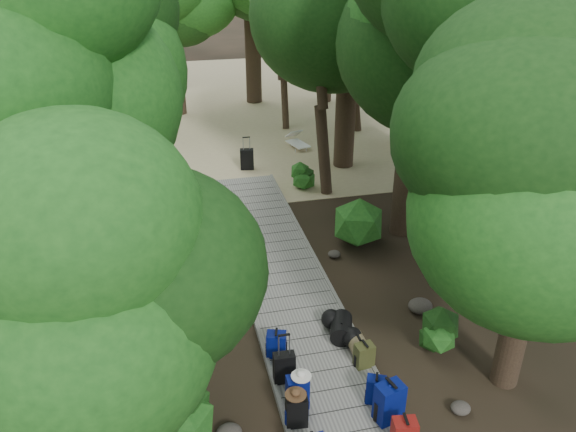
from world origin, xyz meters
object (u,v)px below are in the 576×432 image
object	(u,v)px
backpack_left_d	(276,343)
lone_suitcase_on_sand	(247,159)
duffel_right_khaki	(358,344)
backpack_right_b	(389,401)
duffel_right_black	(341,328)
backpack_right_d	(364,354)
kayak	(146,156)
backpack_left_c	(297,391)
suitcase_on_boardwalk	(284,368)
backpack_right_c	(376,389)
sun_lounger	(298,141)
backpack_left_b	(297,409)

from	to	relation	value
backpack_left_d	lone_suitcase_on_sand	bearing A→B (deg)	100.78
duffel_right_khaki	lone_suitcase_on_sand	distance (m)	10.14
backpack_right_b	duffel_right_black	bearing A→B (deg)	78.69
backpack_right_d	kayak	size ratio (longest dim) A/B	0.17
duffel_right_khaki	duffel_right_black	world-z (taller)	duffel_right_black
backpack_left_d	duffel_right_khaki	world-z (taller)	backpack_left_d
backpack_left_c	suitcase_on_boardwalk	xyz separation A→B (m)	(-0.08, 0.66, -0.04)
backpack_right_b	backpack_right_c	xyz separation A→B (m)	(-0.07, 0.43, -0.12)
backpack_right_b	lone_suitcase_on_sand	size ratio (longest dim) A/B	1.12
backpack_left_d	backpack_right_b	bearing A→B (deg)	-36.25
backpack_left_d	suitcase_on_boardwalk	distance (m)	0.72
backpack_left_d	lone_suitcase_on_sand	xyz separation A→B (m)	(1.06, 9.85, -0.02)
duffel_right_black	kayak	xyz separation A→B (m)	(-3.78, 11.25, -0.16)
backpack_left_c	duffel_right_black	bearing A→B (deg)	51.53
backpack_right_c	sun_lounger	bearing A→B (deg)	107.01
backpack_left_b	sun_lounger	size ratio (longest dim) A/B	0.39
backpack_left_b	kayak	bearing A→B (deg)	105.81
lone_suitcase_on_sand	kayak	bearing A→B (deg)	163.62
backpack_right_c	backpack_left_d	bearing A→B (deg)	157.50
duffel_right_khaki	backpack_left_d	bearing A→B (deg)	170.81
kayak	lone_suitcase_on_sand	bearing A→B (deg)	-21.69
backpack_right_b	sun_lounger	world-z (taller)	backpack_right_b
backpack_right_b	duffel_right_khaki	xyz separation A→B (m)	(0.07, 1.73, -0.23)
backpack_right_d	duffel_right_khaki	world-z (taller)	backpack_right_d
backpack_right_b	sun_lounger	distance (m)	13.67
backpack_left_b	duffel_right_khaki	bearing A→B (deg)	48.56
duffel_right_khaki	backpack_right_b	bearing A→B (deg)	-91.54
backpack_right_b	sun_lounger	size ratio (longest dim) A/B	0.49
backpack_left_c	duffel_right_black	size ratio (longest dim) A/B	1.00
backpack_right_d	lone_suitcase_on_sand	world-z (taller)	lone_suitcase_on_sand
suitcase_on_boardwalk	sun_lounger	xyz separation A→B (m)	(3.33, 12.26, -0.14)
backpack_right_c	duffel_right_khaki	size ratio (longest dim) A/B	1.06
backpack_left_c	suitcase_on_boardwalk	bearing A→B (deg)	98.11
backpack_left_c	backpack_right_c	distance (m)	1.37
backpack_left_d	kayak	xyz separation A→B (m)	(-2.38, 11.49, -0.23)
backpack_left_c	duffel_right_khaki	xyz separation A→B (m)	(1.49, 1.10, -0.17)
backpack_left_d	duffel_right_black	world-z (taller)	backpack_left_d
backpack_left_d	duffel_right_khaki	bearing A→B (deg)	7.01
backpack_left_b	backpack_left_d	distance (m)	1.75
backpack_left_b	backpack_right_b	world-z (taller)	backpack_right_b
backpack_right_b	backpack_right_c	world-z (taller)	backpack_right_b
suitcase_on_boardwalk	sun_lounger	world-z (taller)	suitcase_on_boardwalk
backpack_left_b	duffel_right_black	xyz separation A→B (m)	(1.43, 2.00, -0.11)
backpack_left_d	backpack_right_b	xyz separation A→B (m)	(1.50, -2.00, 0.12)
kayak	sun_lounger	xyz separation A→B (m)	(5.71, 0.05, 0.11)
suitcase_on_boardwalk	backpack_left_c	bearing A→B (deg)	-80.34
kayak	sun_lounger	size ratio (longest dim) A/B	1.89
backpack_left_b	duffel_right_khaki	size ratio (longest dim) A/B	1.22
backpack_right_d	backpack_left_d	bearing A→B (deg)	149.24
backpack_right_b	backpack_right_c	bearing A→B (deg)	85.08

